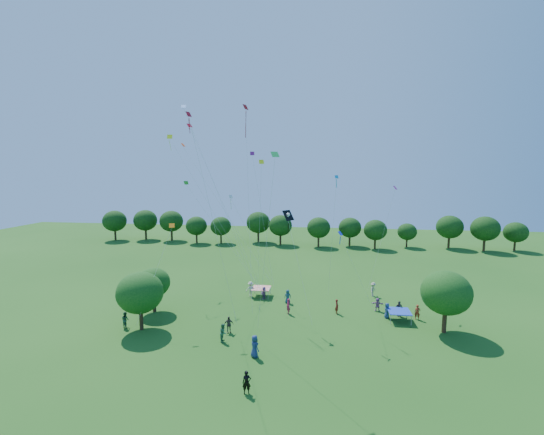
% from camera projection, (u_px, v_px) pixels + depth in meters
% --- Properties ---
extents(ground, '(160.00, 160.00, 0.00)m').
position_uv_depth(ground, '(241.00, 426.00, 22.04)').
color(ground, '#275B1B').
extents(near_tree_west, '(4.43, 4.43, 5.72)m').
position_uv_depth(near_tree_west, '(140.00, 293.00, 35.04)').
color(near_tree_west, '#422B19').
rests_on(near_tree_west, ground).
extents(near_tree_north, '(3.57, 3.57, 4.90)m').
position_uv_depth(near_tree_north, '(153.00, 283.00, 39.60)').
color(near_tree_north, '#422B19').
rests_on(near_tree_north, ground).
extents(near_tree_east, '(4.61, 4.61, 6.01)m').
position_uv_depth(near_tree_east, '(446.00, 293.00, 34.36)').
color(near_tree_east, '#422B19').
rests_on(near_tree_east, ground).
extents(treeline, '(88.01, 8.77, 6.77)m').
position_uv_depth(treeline, '(290.00, 225.00, 76.25)').
color(treeline, '#422B19').
rests_on(treeline, ground).
extents(tent_red_stripe, '(2.20, 2.20, 1.10)m').
position_uv_depth(tent_red_stripe, '(261.00, 288.00, 44.76)').
color(tent_red_stripe, '#ED401B').
rests_on(tent_red_stripe, ground).
extents(tent_blue, '(2.20, 2.20, 1.10)m').
position_uv_depth(tent_blue, '(399.00, 311.00, 37.37)').
color(tent_blue, '#1C3FB9').
rests_on(tent_blue, ground).
extents(man_in_black, '(0.69, 0.53, 1.64)m').
position_uv_depth(man_in_black, '(247.00, 383.00, 25.13)').
color(man_in_black, black).
rests_on(man_in_black, ground).
extents(crowd_person_0, '(1.00, 1.01, 1.88)m').
position_uv_depth(crowd_person_0, '(255.00, 346.00, 30.11)').
color(crowd_person_0, navy).
rests_on(crowd_person_0, ground).
extents(crowd_person_1, '(0.64, 0.75, 1.70)m').
position_uv_depth(crowd_person_1, '(288.00, 306.00, 39.25)').
color(crowd_person_1, '#9F1C3F').
rests_on(crowd_person_1, ground).
extents(crowd_person_2, '(0.89, 0.72, 1.60)m').
position_uv_depth(crowd_person_2, '(125.00, 320.00, 35.85)').
color(crowd_person_2, '#225035').
rests_on(crowd_person_2, ground).
extents(crowd_person_3, '(1.32, 1.02, 1.85)m').
position_uv_depth(crowd_person_3, '(251.00, 289.00, 44.88)').
color(crowd_person_3, beige).
rests_on(crowd_person_3, ground).
extents(crowd_person_4, '(1.03, 0.71, 1.61)m').
position_uv_depth(crowd_person_4, '(229.00, 325.00, 34.68)').
color(crowd_person_4, '#473C39').
rests_on(crowd_person_4, ground).
extents(crowd_person_5, '(1.14, 1.49, 1.52)m').
position_uv_depth(crowd_person_5, '(264.00, 293.00, 43.85)').
color(crowd_person_5, '#89528C').
rests_on(crowd_person_5, ground).
extents(crowd_person_6, '(0.84, 0.51, 1.61)m').
position_uv_depth(crowd_person_6, '(288.00, 296.00, 42.51)').
color(crowd_person_6, navy).
rests_on(crowd_person_6, ground).
extents(crowd_person_7, '(0.68, 0.55, 1.57)m').
position_uv_depth(crowd_person_7, '(417.00, 312.00, 37.79)').
color(crowd_person_7, maroon).
rests_on(crowd_person_7, ground).
extents(crowd_person_8, '(0.50, 0.85, 1.67)m').
position_uv_depth(crowd_person_8, '(223.00, 333.00, 32.91)').
color(crowd_person_8, '#29603E').
rests_on(crowd_person_8, ground).
extents(crowd_person_9, '(1.02, 1.24, 1.74)m').
position_uv_depth(crowd_person_9, '(373.00, 289.00, 44.85)').
color(crowd_person_9, '#A69E85').
rests_on(crowd_person_9, ground).
extents(crowd_person_10, '(1.08, 0.79, 1.67)m').
position_uv_depth(crowd_person_10, '(399.00, 309.00, 38.63)').
color(crowd_person_10, '#464038').
rests_on(crowd_person_10, ground).
extents(crowd_person_11, '(1.41, 0.63, 1.47)m').
position_uv_depth(crowd_person_11, '(378.00, 304.00, 40.16)').
color(crowd_person_11, '#8F5592').
rests_on(crowd_person_11, ground).
extents(crowd_person_12, '(0.51, 0.84, 1.63)m').
position_uv_depth(crowd_person_12, '(387.00, 311.00, 38.17)').
color(crowd_person_12, navy).
rests_on(crowd_person_12, ground).
extents(crowd_person_13, '(0.52, 0.68, 1.62)m').
position_uv_depth(crowd_person_13, '(337.00, 306.00, 39.33)').
color(crowd_person_13, maroon).
rests_on(crowd_person_13, ground).
extents(pirate_kite, '(3.32, 5.44, 10.08)m').
position_uv_depth(pirate_kite, '(289.00, 217.00, 37.07)').
color(pirate_kite, black).
extents(red_high_kite, '(2.45, 8.22, 21.63)m').
position_uv_depth(red_high_kite, '(247.00, 144.00, 40.47)').
color(red_high_kite, red).
extents(small_kite_0, '(10.65, 5.68, 20.21)m').
position_uv_depth(small_kite_0, '(205.00, 161.00, 46.21)').
color(small_kite_0, red).
extents(small_kite_1, '(2.19, 4.65, 8.85)m').
position_uv_depth(small_kite_1, '(166.00, 243.00, 35.84)').
color(small_kite_1, orange).
extents(small_kite_2, '(12.84, 4.66, 18.77)m').
position_uv_depth(small_kite_2, '(187.00, 167.00, 45.95)').
color(small_kite_2, '#E9F816').
extents(small_kite_3, '(2.20, 2.39, 15.60)m').
position_uv_depth(small_kite_3, '(271.00, 193.00, 29.44)').
color(small_kite_3, '#1A8F3B').
extents(small_kite_4, '(8.41, 0.93, 21.43)m').
position_uv_depth(small_kite_4, '(206.00, 163.00, 41.22)').
color(small_kite_4, blue).
extents(small_kite_5, '(3.11, 1.11, 12.37)m').
position_uv_depth(small_kite_5, '(390.00, 209.00, 42.43)').
color(small_kite_5, '#96197F').
extents(small_kite_6, '(5.80, 0.61, 11.11)m').
position_uv_depth(small_kite_6, '(240.00, 216.00, 45.54)').
color(small_kite_6, white).
extents(small_kite_7, '(0.78, 2.53, 13.66)m').
position_uv_depth(small_kite_7, '(334.00, 212.00, 38.20)').
color(small_kite_7, '#0E96DA').
extents(small_kite_8, '(3.30, 3.06, 18.79)m').
position_uv_depth(small_kite_8, '(203.00, 178.00, 30.29)').
color(small_kite_8, red).
extents(small_kite_9, '(13.59, 6.06, 17.97)m').
position_uv_depth(small_kite_9, '(203.00, 176.00, 49.60)').
color(small_kite_9, '#FF490D').
extents(small_kite_10, '(0.68, 1.31, 15.39)m').
position_uv_depth(small_kite_10, '(261.00, 190.00, 42.09)').
color(small_kite_10, '#FBF516').
extents(small_kite_11, '(9.90, 2.09, 12.88)m').
position_uv_depth(small_kite_11, '(204.00, 209.00, 44.20)').
color(small_kite_11, '#1D8418').
extents(small_kite_12, '(3.94, 3.13, 8.47)m').
position_uv_depth(small_kite_12, '(347.00, 249.00, 34.56)').
color(small_kite_12, '#1429CF').
extents(small_kite_13, '(3.34, 2.48, 16.54)m').
position_uv_depth(small_kite_13, '(257.00, 185.00, 45.79)').
color(small_kite_13, '#8D176F').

